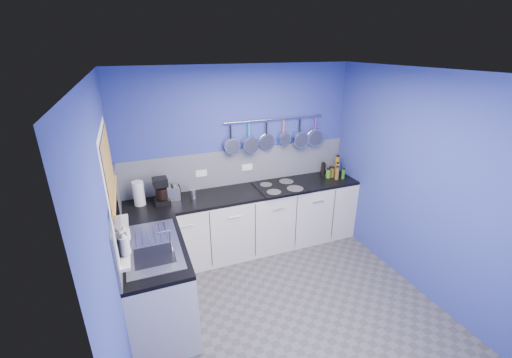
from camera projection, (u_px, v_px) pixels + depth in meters
floor at (284, 305)px, 3.71m from camera, size 3.20×3.00×0.02m
ceiling at (294, 71)px, 2.76m from camera, size 3.20×3.00×0.02m
wall_back at (240, 159)px, 4.53m from camera, size 3.20×0.02×2.50m
wall_front at (403, 313)px, 1.93m from camera, size 3.20×0.02×2.50m
wall_left at (112, 237)px, 2.69m from camera, size 0.02×3.00×2.50m
wall_right at (414, 182)px, 3.77m from camera, size 0.02×3.00×2.50m
backsplash_back at (240, 166)px, 4.55m from camera, size 3.20×0.02×0.50m
backsplash_left at (117, 215)px, 3.26m from camera, size 0.02×1.80×0.50m
cabinet_run_back at (248, 222)px, 4.58m from camera, size 3.20×0.60×0.86m
worktop_back at (247, 192)px, 4.41m from camera, size 3.20×0.60×0.04m
cabinet_run_left at (158, 285)px, 3.36m from camera, size 0.60×1.20×0.86m
worktop_left at (153, 248)px, 3.19m from camera, size 0.60×1.20×0.04m
window_frame at (111, 189)px, 2.85m from camera, size 0.01×1.00×1.10m
window_glass at (112, 189)px, 2.85m from camera, size 0.01×0.90×1.00m
bamboo_blind at (108, 165)px, 2.77m from camera, size 0.01×0.90×0.55m
window_sill at (123, 239)px, 3.05m from camera, size 0.10×0.98×0.03m
sink_unit at (153, 246)px, 3.19m from camera, size 0.50×0.95×0.01m
mixer_tap at (171, 241)px, 3.04m from camera, size 0.12×0.08×0.26m
socket_left at (201, 173)px, 4.37m from camera, size 0.15×0.01×0.09m
socket_right at (247, 167)px, 4.58m from camera, size 0.15×0.01×0.09m
pot_rail at (275, 119)px, 4.45m from camera, size 1.45×0.02×0.02m
soap_bottle_a at (124, 243)px, 2.76m from camera, size 0.11×0.12×0.24m
soap_bottle_b at (124, 233)px, 2.97m from camera, size 0.10×0.10×0.17m
paper_towel at (139, 193)px, 3.96m from camera, size 0.17×0.17×0.30m
coffee_maker at (161, 191)px, 4.00m from camera, size 0.19×0.21×0.32m
toaster at (169, 193)px, 4.12m from camera, size 0.26×0.15×0.17m
canister at (193, 194)px, 4.17m from camera, size 0.10×0.10×0.12m
hob at (280, 187)px, 4.51m from camera, size 0.65×0.57×0.01m
pan_0 at (231, 138)px, 4.30m from camera, size 0.21×0.09×0.40m
pan_1 at (249, 137)px, 4.39m from camera, size 0.22×0.11×0.41m
pan_2 at (267, 135)px, 4.48m from camera, size 0.22×0.05×0.41m
pan_3 at (283, 131)px, 4.55m from camera, size 0.17×0.11×0.36m
pan_4 at (300, 132)px, 4.65m from camera, size 0.24×0.10×0.43m
pan_5 at (315, 131)px, 4.74m from camera, size 0.25×0.06×0.44m
condiment_0 at (337, 165)px, 4.93m from camera, size 0.07×0.07×0.28m
condiment_1 at (330, 171)px, 4.92m from camera, size 0.05×0.05×0.11m
condiment_2 at (323, 169)px, 4.90m from camera, size 0.07×0.07×0.18m
condiment_3 at (337, 170)px, 4.87m from camera, size 0.05×0.05×0.19m
condiment_4 at (333, 172)px, 4.84m from camera, size 0.07×0.07×0.14m
condiment_5 at (328, 174)px, 4.82m from camera, size 0.07×0.07×0.12m
condiment_6 at (343, 174)px, 4.78m from camera, size 0.05×0.05×0.15m
condiment_7 at (337, 173)px, 4.74m from camera, size 0.06×0.06×0.19m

